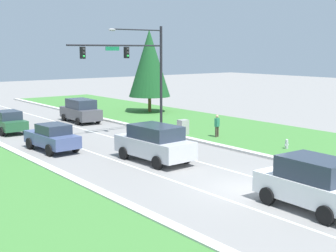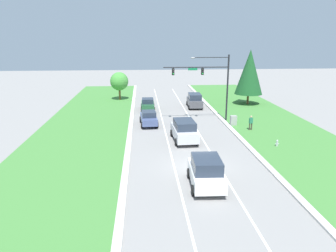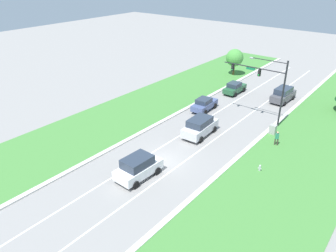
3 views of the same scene
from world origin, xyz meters
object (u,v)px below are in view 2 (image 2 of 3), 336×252
at_px(forest_sedan, 148,104).
at_px(white_suv, 206,172).
at_px(conifer_near_right_tree, 250,72).
at_px(traffic_signal_mast, 210,78).
at_px(slate_blue_sedan, 149,118).
at_px(pedestrian, 251,122).
at_px(silver_suv, 184,130).
at_px(utility_cabinet, 233,121).
at_px(graphite_suv, 195,100).
at_px(fire_hydrant, 277,143).
at_px(oak_near_left_tree, 119,81).

height_order(forest_sedan, white_suv, white_suv).
bearing_deg(conifer_near_right_tree, forest_sedan, -169.88).
relative_size(traffic_signal_mast, slate_blue_sedan, 1.81).
bearing_deg(pedestrian, traffic_signal_mast, -65.91).
bearing_deg(pedestrian, slate_blue_sedan, -32.12).
bearing_deg(silver_suv, utility_cabinet, 36.44).
height_order(graphite_suv, utility_cabinet, graphite_suv).
distance_m(pedestrian, conifer_near_right_tree, 15.37).
distance_m(graphite_suv, pedestrian, 13.50).
height_order(silver_suv, fire_hydrant, silver_suv).
xyz_separation_m(white_suv, oak_near_left_tree, (-7.95, 32.80, 2.00)).
relative_size(forest_sedan, utility_cabinet, 3.67).
bearing_deg(oak_near_left_tree, silver_suv, -70.90).
distance_m(traffic_signal_mast, forest_sedan, 11.05).
distance_m(conifer_near_right_tree, oak_near_left_tree, 20.53).
relative_size(silver_suv, conifer_near_right_tree, 0.61).
height_order(slate_blue_sedan, silver_suv, silver_suv).
bearing_deg(fire_hydrant, silver_suv, 162.82).
height_order(slate_blue_sedan, conifer_near_right_tree, conifer_near_right_tree).
distance_m(traffic_signal_mast, conifer_near_right_tree, 12.61).
bearing_deg(white_suv, oak_near_left_tree, 105.81).
bearing_deg(oak_near_left_tree, pedestrian, -51.25).
bearing_deg(fire_hydrant, slate_blue_sedan, 143.31).
xyz_separation_m(graphite_suv, slate_blue_sedan, (-6.97, -9.63, -0.15)).
xyz_separation_m(forest_sedan, pedestrian, (11.14, -11.48, 0.09)).
relative_size(slate_blue_sedan, conifer_near_right_tree, 0.54).
bearing_deg(slate_blue_sedan, forest_sedan, 86.25).
bearing_deg(pedestrian, silver_suv, 5.11).
distance_m(graphite_suv, fire_hydrant, 19.14).
bearing_deg(white_suv, graphite_suv, 84.86).
height_order(white_suv, slate_blue_sedan, white_suv).
xyz_separation_m(forest_sedan, silver_suv, (3.35, -14.52, 0.23)).
bearing_deg(traffic_signal_mast, conifer_near_right_tree, 50.27).
distance_m(white_suv, oak_near_left_tree, 33.81).
xyz_separation_m(utility_cabinet, pedestrian, (1.32, -2.24, 0.35)).
xyz_separation_m(forest_sedan, white_suv, (3.54, -24.90, 0.23)).
xyz_separation_m(silver_suv, pedestrian, (7.79, 3.04, -0.15)).
height_order(utility_cabinet, pedestrian, pedestrian).
bearing_deg(conifer_near_right_tree, pedestrian, -106.55).
xyz_separation_m(traffic_signal_mast, oak_near_left_tree, (-11.72, 14.85, -2.28)).
bearing_deg(conifer_near_right_tree, white_suv, -113.16).
distance_m(forest_sedan, pedestrian, 15.99).
distance_m(slate_blue_sedan, utility_cabinet, 9.92).
bearing_deg(utility_cabinet, fire_hydrant, -75.69).
bearing_deg(graphite_suv, utility_cabinet, -72.35).
xyz_separation_m(white_suv, conifer_near_right_tree, (11.82, 27.64, 3.89)).
distance_m(utility_cabinet, pedestrian, 2.62).
relative_size(white_suv, graphite_suv, 0.95).
bearing_deg(pedestrian, fire_hydrant, 80.79).
relative_size(traffic_signal_mast, oak_near_left_tree, 1.76).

